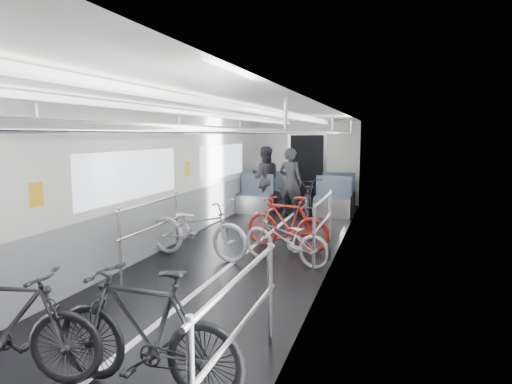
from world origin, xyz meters
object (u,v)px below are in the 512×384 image
bike_left_mid (6,325)px  bike_right_far (287,223)px  bike_left_far (198,228)px  person_standing (290,182)px  person_seated (265,179)px  bike_right_near (145,330)px  bike_right_mid (285,238)px  bike_aisle (309,197)px

bike_left_mid → bike_right_far: bike_left_mid is taller
bike_left_mid → bike_left_far: bike_left_far is taller
person_standing → person_seated: 1.03m
bike_left_mid → bike_left_far: size_ratio=0.87×
bike_left_far → bike_right_near: 3.95m
person_standing → person_seated: bearing=-19.5°
bike_right_near → person_standing: bearing=-172.9°
person_seated → bike_right_near: bearing=82.1°
bike_left_far → person_standing: bearing=1.9°
bike_right_mid → person_standing: size_ratio=0.91×
bike_left_mid → bike_aisle: 8.23m
bike_left_far → bike_right_mid: bike_left_far is taller
bike_right_mid → bike_right_far: bearing=-149.9°
bike_left_mid → bike_aisle: size_ratio=0.85×
bike_right_mid → bike_left_mid: bearing=-0.1°
bike_left_mid → bike_right_far: (1.22, 4.92, -0.01)m
bike_right_near → bike_right_far: bike_right_near is taller
bike_left_mid → person_seated: 8.79m
bike_right_near → person_seated: bearing=-167.8°
bike_right_mid → person_standing: 4.24m
person_standing → person_seated: size_ratio=0.99×
bike_left_far → bike_right_near: bearing=-151.7°
bike_left_mid → bike_right_near: bike_right_near is taller
bike_left_mid → person_seated: size_ratio=0.95×
person_seated → bike_right_far: bearing=93.8°
bike_right_far → person_seated: 4.14m
bike_right_mid → person_seated: person_seated is taller
bike_left_mid → bike_aisle: bearing=-18.6°
bike_left_mid → person_standing: person_standing is taller
person_standing → bike_left_far: bearing=98.3°
bike_right_near → bike_aisle: size_ratio=0.88×
bike_left_mid → bike_right_near: bearing=-91.5°
bike_right_mid → bike_right_far: bike_right_far is taller
bike_right_far → bike_aisle: size_ratio=0.83×
person_standing → bike_right_near: bearing=111.0°
bike_right_near → person_standing: 7.99m
person_seated → person_standing: bearing=126.4°
bike_left_far → bike_right_mid: bearing=-76.9°
bike_left_mid → person_standing: 8.19m
bike_aisle → person_seated: 1.48m
bike_aisle → person_seated: person_seated is taller
bike_left_far → bike_aisle: bike_aisle is taller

